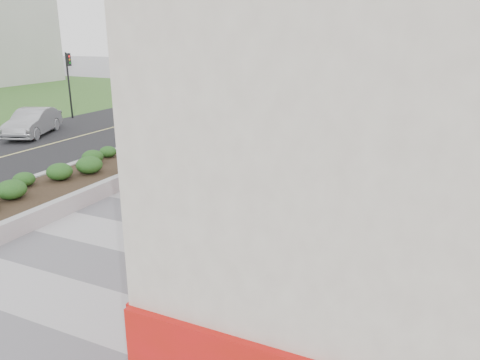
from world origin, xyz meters
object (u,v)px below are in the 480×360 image
at_px(traffic_signal_far, 69,75).
at_px(car_silver, 33,122).
at_px(planter, 98,171).
at_px(skateboarder, 184,185).
at_px(car_dark, 190,111).
at_px(traffic_signal_near, 197,81).

relative_size(traffic_signal_far, car_silver, 0.95).
height_order(traffic_signal_far, car_silver, traffic_signal_far).
relative_size(planter, skateboarder, 13.51).
relative_size(traffic_signal_far, car_dark, 0.84).
distance_m(traffic_signal_near, traffic_signal_far, 9.21).
relative_size(car_silver, car_dark, 0.89).
height_order(planter, car_dark, car_dark).
bearing_deg(car_dark, traffic_signal_far, -167.10).
height_order(traffic_signal_near, traffic_signal_far, same).
bearing_deg(car_silver, planter, -53.26).
bearing_deg(traffic_signal_far, skateboarder, -35.28).
xyz_separation_m(planter, traffic_signal_near, (-1.73, 10.50, 2.34)).
bearing_deg(traffic_signal_far, planter, -42.46).
xyz_separation_m(planter, traffic_signal_far, (-10.93, 10.00, 2.34)).
xyz_separation_m(skateboarder, car_dark, (-7.35, 12.64, 0.04)).
bearing_deg(car_silver, skateboarder, -47.55).
xyz_separation_m(planter, car_dark, (-3.07, 11.89, 0.30)).
distance_m(traffic_signal_far, skateboarder, 18.75).
height_order(planter, traffic_signal_far, traffic_signal_far).
relative_size(traffic_signal_far, skateboarder, 3.15).
bearing_deg(planter, car_dark, 104.46).
bearing_deg(planter, skateboarder, -10.06).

